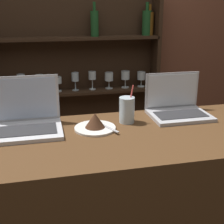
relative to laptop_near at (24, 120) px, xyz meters
name	(u,v)px	position (x,y,z in m)	size (l,w,h in m)	color
back_wall	(79,34)	(0.40, 1.12, 0.29)	(7.00, 0.06, 2.70)	brown
back_shelf	(77,95)	(0.36, 1.04, -0.19)	(1.34, 0.18, 1.66)	#332114
laptop_near	(24,120)	(0.00, 0.00, 0.00)	(0.34, 0.25, 0.24)	silver
laptop_far	(177,107)	(0.78, 0.04, -0.01)	(0.30, 0.23, 0.21)	#ADADB2
cake_plate	(95,123)	(0.32, -0.06, -0.02)	(0.19, 0.19, 0.08)	silver
water_glass	(127,110)	(0.49, -0.01, 0.01)	(0.08, 0.08, 0.19)	silver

